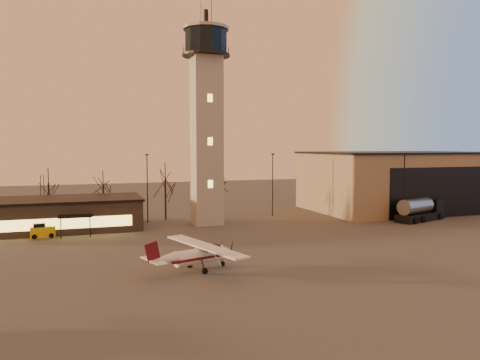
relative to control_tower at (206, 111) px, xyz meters
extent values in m
plane|color=#454340|center=(0.00, -30.00, -16.33)|extent=(220.00, 220.00, 0.00)
cube|color=#9B9893|center=(0.00, 0.00, -4.33)|extent=(4.00, 4.00, 24.00)
cylinder|color=black|center=(0.00, 0.00, 7.82)|extent=(6.80, 6.80, 0.30)
cylinder|color=black|center=(0.00, 0.00, 9.67)|extent=(6.00, 6.00, 3.40)
cylinder|color=#9B9893|center=(0.00, 0.00, 11.57)|extent=(6.60, 6.60, 0.40)
cylinder|color=black|center=(0.00, 0.00, 12.97)|extent=(0.70, 0.70, 2.40)
cube|color=#89755A|center=(36.00, 4.00, -11.33)|extent=(30.00, 20.00, 10.00)
cube|color=black|center=(36.00, 4.00, -6.18)|extent=(30.60, 20.60, 0.30)
cube|color=black|center=(36.00, -6.02, -12.33)|extent=(18.00, 0.10, 8.00)
cube|color=black|center=(-22.00, 2.00, -14.33)|extent=(25.00, 10.00, 4.00)
cube|color=black|center=(-22.00, 2.00, -12.18)|extent=(25.40, 10.40, 0.30)
cube|color=#E9C351|center=(-22.00, -3.02, -14.73)|extent=(22.00, 0.08, 1.40)
cube|color=black|center=(-18.00, -4.00, -13.73)|extent=(4.00, 2.00, 0.20)
cylinder|color=black|center=(-8.00, 4.00, -11.33)|extent=(0.16, 0.16, 10.00)
cube|color=black|center=(-8.00, 4.00, -6.28)|extent=(0.50, 0.25, 0.18)
cylinder|color=black|center=(12.00, 4.00, -11.33)|extent=(0.16, 0.16, 10.00)
cube|color=black|center=(12.00, 4.00, -6.28)|extent=(0.50, 0.25, 0.18)
cylinder|color=black|center=(28.00, -8.00, -11.33)|extent=(0.16, 0.16, 10.00)
cube|color=black|center=(28.00, -8.00, -6.28)|extent=(0.50, 0.25, 0.18)
cylinder|color=black|center=(-14.00, 10.00, -13.70)|extent=(0.28, 0.28, 5.25)
cylinder|color=black|center=(-5.00, 6.00, -13.25)|extent=(0.28, 0.28, 6.16)
cylinder|color=black|center=(4.00, 8.00, -13.84)|extent=(0.28, 0.28, 4.97)
cylinder|color=black|center=(-22.00, 12.00, -13.53)|extent=(0.28, 0.28, 5.60)
cylinder|color=silver|center=(-7.09, -24.39, -14.99)|extent=(5.12, 2.80, 1.39)
cone|color=silver|center=(-4.33, -23.53, -14.99)|extent=(1.32, 1.56, 1.33)
cone|color=silver|center=(-10.57, -25.47, -14.82)|extent=(2.81, 1.89, 1.18)
cube|color=black|center=(-6.07, -24.07, -14.50)|extent=(1.87, 1.55, 0.75)
cube|color=#500B12|center=(-7.30, -24.45, -15.04)|extent=(5.95, 3.09, 0.24)
cube|color=silver|center=(-6.58, -24.23, -14.15)|extent=(5.04, 11.74, 0.15)
cube|color=silver|center=(-11.49, -25.76, -14.72)|extent=(1.97, 3.66, 0.09)
cube|color=#500B12|center=(-11.59, -25.79, -13.97)|extent=(1.45, 0.52, 1.82)
cube|color=black|center=(31.51, -7.48, -15.72)|extent=(9.76, 5.53, 1.22)
cube|color=black|center=(34.87, -6.35, -14.22)|extent=(2.91, 3.12, 1.99)
cube|color=black|center=(35.60, -6.10, -13.89)|extent=(0.78, 2.03, 1.11)
cylinder|color=#9D9DA1|center=(30.25, -7.91, -14.00)|extent=(6.62, 4.19, 2.32)
cube|color=#D8BB0C|center=(-21.89, -3.00, -15.65)|extent=(3.03, 1.80, 1.35)
cube|color=black|center=(-22.28, -3.03, -14.87)|extent=(1.47, 1.47, 0.77)
camera|label=1|loc=(-17.18, -65.34, -4.94)|focal=35.00mm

